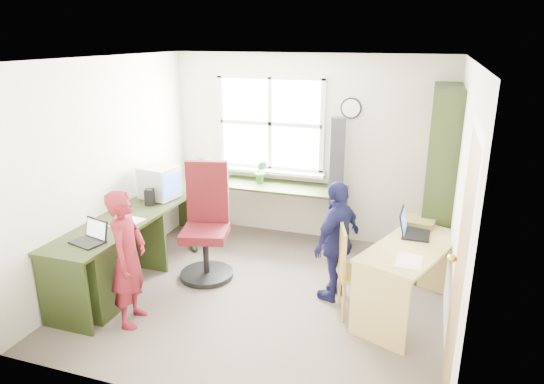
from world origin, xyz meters
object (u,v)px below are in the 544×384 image
(bookshelf, at_px, (439,186))
(potted_plant, at_px, (261,172))
(l_desk, at_px, (139,248))
(cd_tower, at_px, (337,154))
(laptop_left, at_px, (91,237))
(person_green, at_px, (208,203))
(person_navy, at_px, (337,241))
(swivel_chair, at_px, (207,228))
(laptop_right, at_px, (411,229))
(person_red, at_px, (128,258))
(wooden_chair, at_px, (353,268))
(crt_monitor, at_px, (159,183))
(right_desk, at_px, (411,265))

(bookshelf, distance_m, potted_plant, 2.22)
(l_desk, distance_m, cd_tower, 2.62)
(laptop_left, bearing_deg, potted_plant, 84.40)
(laptop_left, xyz_separation_m, person_green, (0.35, 1.77, -0.21))
(potted_plant, distance_m, person_navy, 1.83)
(swivel_chair, bearing_deg, l_desk, -151.49)
(laptop_right, height_order, person_red, person_red)
(potted_plant, relative_size, person_navy, 0.24)
(swivel_chair, height_order, wooden_chair, swivel_chair)
(crt_monitor, relative_size, person_green, 0.38)
(laptop_left, relative_size, person_red, 0.27)
(crt_monitor, bearing_deg, wooden_chair, -2.62)
(potted_plant, bearing_deg, person_navy, -45.27)
(wooden_chair, xyz_separation_m, cd_tower, (-0.50, 1.61, 0.72))
(swivel_chair, height_order, person_navy, swivel_chair)
(person_red, relative_size, person_navy, 1.04)
(person_navy, bearing_deg, crt_monitor, -76.54)
(crt_monitor, relative_size, cd_tower, 0.50)
(laptop_left, bearing_deg, laptop_right, 37.77)
(bookshelf, xyz_separation_m, wooden_chair, (-0.72, -1.27, -0.52))
(laptop_left, bearing_deg, swivel_chair, 73.40)
(swivel_chair, height_order, cd_tower, cd_tower)
(swivel_chair, xyz_separation_m, person_red, (-0.25, -1.11, 0.10))
(wooden_chair, distance_m, crt_monitor, 2.51)
(l_desk, relative_size, person_navy, 2.35)
(bookshelf, relative_size, laptop_left, 5.95)
(laptop_left, xyz_separation_m, cd_tower, (1.85, 2.37, 0.40))
(swivel_chair, relative_size, laptop_left, 3.64)
(right_desk, bearing_deg, cd_tower, 146.01)
(swivel_chair, relative_size, person_navy, 1.02)
(crt_monitor, height_order, person_navy, person_navy)
(potted_plant, xyz_separation_m, person_navy, (1.27, -1.28, -0.27))
(right_desk, xyz_separation_m, swivel_chair, (-2.21, 0.17, 0.02))
(crt_monitor, height_order, laptop_right, crt_monitor)
(person_green, bearing_deg, potted_plant, -19.56)
(bookshelf, distance_m, wooden_chair, 1.55)
(person_red, relative_size, person_green, 1.12)
(bookshelf, height_order, wooden_chair, bookshelf)
(potted_plant, xyz_separation_m, person_green, (-0.52, -0.52, -0.32))
(wooden_chair, bearing_deg, cd_tower, 90.35)
(l_desk, distance_m, laptop_right, 2.81)
(crt_monitor, xyz_separation_m, person_green, (0.40, 0.45, -0.36))
(bookshelf, distance_m, laptop_right, 0.91)
(cd_tower, bearing_deg, laptop_right, -65.30)
(bookshelf, relative_size, person_navy, 1.67)
(crt_monitor, xyz_separation_m, cd_tower, (1.91, 1.05, 0.26))
(person_red, bearing_deg, bookshelf, -64.15)
(bookshelf, relative_size, laptop_right, 5.84)
(bookshelf, xyz_separation_m, person_green, (-2.72, -0.26, -0.42))
(bookshelf, height_order, person_green, bookshelf)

